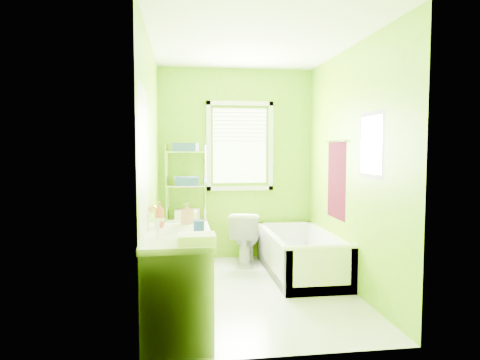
{
  "coord_description": "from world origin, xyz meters",
  "views": [
    {
      "loc": [
        -0.75,
        -4.39,
        1.52
      ],
      "look_at": [
        -0.11,
        0.25,
        1.17
      ],
      "focal_mm": 32.0,
      "sensor_mm": 36.0,
      "label": 1
    }
  ],
  "objects": [
    {
      "name": "right_wall_decor",
      "position": [
        1.04,
        -0.02,
        1.32
      ],
      "size": [
        0.04,
        1.48,
        1.17
      ],
      "color": "#430713",
      "rests_on": "ground"
    },
    {
      "name": "bathtub",
      "position": [
        0.67,
        0.51,
        0.17
      ],
      "size": [
        0.77,
        1.64,
        0.53
      ],
      "color": "white",
      "rests_on": "ground"
    },
    {
      "name": "vanity",
      "position": [
        -0.78,
        -0.88,
        0.44
      ],
      "size": [
        0.56,
        1.08,
        1.05
      ],
      "color": "silver",
      "rests_on": "ground"
    },
    {
      "name": "ground",
      "position": [
        0.0,
        0.0,
        0.0
      ],
      "size": [
        2.9,
        2.9,
        0.0
      ],
      "primitive_type": "plane",
      "color": "silver",
      "rests_on": "ground"
    },
    {
      "name": "door",
      "position": [
        -1.04,
        -1.0,
        1.0
      ],
      "size": [
        0.09,
        0.8,
        2.0
      ],
      "color": "white",
      "rests_on": "ground"
    },
    {
      "name": "wire_shelf_unit",
      "position": [
        -0.67,
        1.27,
        0.97
      ],
      "size": [
        0.54,
        0.43,
        1.59
      ],
      "color": "silver",
      "rests_on": "ground"
    },
    {
      "name": "room_envelope",
      "position": [
        0.0,
        0.0,
        1.55
      ],
      "size": [
        2.14,
        2.94,
        2.62
      ],
      "color": "#6EA908",
      "rests_on": "ground"
    },
    {
      "name": "toilet",
      "position": [
        0.08,
        1.12,
        0.35
      ],
      "size": [
        0.54,
        0.75,
        0.69
      ],
      "primitive_type": "imported",
      "rotation": [
        0.0,
        0.0,
        2.9
      ],
      "color": "white",
      "rests_on": "ground"
    },
    {
      "name": "window",
      "position": [
        0.05,
        1.42,
        1.61
      ],
      "size": [
        0.92,
        0.05,
        1.22
      ],
      "color": "white",
      "rests_on": "ground"
    }
  ]
}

